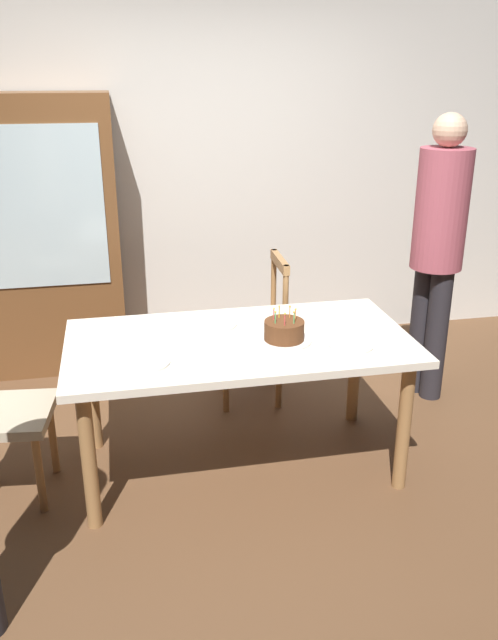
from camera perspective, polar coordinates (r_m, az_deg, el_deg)
The scene contains 13 objects.
ground at distance 3.69m, azimuth -0.78°, elevation -12.51°, with size 6.40×6.40×0.00m, color brown.
back_wall at distance 4.95m, azimuth -5.01°, elevation 12.46°, with size 6.40×0.10×2.60m, color beige.
dining_table at distance 3.36m, azimuth -0.84°, elevation -3.04°, with size 1.75×0.91×0.75m.
birthday_cake at distance 3.29m, azimuth 3.09°, elevation -1.06°, with size 0.28×0.28×0.18m.
plate_near_celebrant at distance 3.09m, azimuth -8.93°, elevation -3.70°, with size 0.22×0.22×0.01m, color silver.
plate_far_side at distance 3.50m, azimuth -2.88°, elevation -0.41°, with size 0.22×0.22×0.01m, color silver.
plate_near_guest at distance 3.28m, azimuth 8.90°, elevation -2.20°, with size 0.22×0.22×0.01m, color silver.
fork_near_celebrant at distance 3.08m, azimuth -11.89°, elevation -4.11°, with size 0.18×0.02×0.01m, color silver.
fork_far_side at distance 3.49m, azimuth -5.50°, elevation -0.60°, with size 0.18×0.02×0.01m, color silver.
fork_near_guest at distance 3.22m, azimuth 6.28°, elevation -2.55°, with size 0.18×0.02×0.01m, color silver.
chair_spindle_back at distance 4.19m, azimuth 0.33°, elevation -1.08°, with size 0.46×0.46×0.95m.
person_guest at distance 4.22m, azimuth 16.16°, elevation 6.54°, with size 0.32×0.32×1.81m.
china_cabinet at distance 4.73m, azimuth -17.95°, elevation 6.80°, with size 1.10×0.45×1.90m.
Camera 1 is at (-0.57, -3.01, 2.05)m, focal length 36.66 mm.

